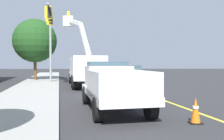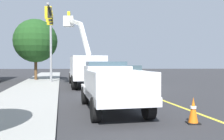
{
  "view_description": "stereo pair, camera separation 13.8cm",
  "coord_description": "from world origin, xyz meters",
  "px_view_note": "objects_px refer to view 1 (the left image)",
  "views": [
    {
      "loc": [
        -19.43,
        2.31,
        2.01
      ],
      "look_at": [
        0.7,
        1.31,
        1.4
      ],
      "focal_mm": 39.39,
      "sensor_mm": 36.0,
      "label": 1
    },
    {
      "loc": [
        -19.44,
        2.17,
        2.01
      ],
      "look_at": [
        0.7,
        1.31,
        1.4
      ],
      "focal_mm": 39.39,
      "sensor_mm": 36.0,
      "label": 2
    }
  ],
  "objects_px": {
    "utility_bucket_truck": "(85,67)",
    "passing_minivan": "(130,71)",
    "traffic_cone_mid_front": "(138,92)",
    "traffic_signal_mast": "(50,28)",
    "traffic_cone_leading": "(196,111)",
    "service_pickup_truck": "(114,84)",
    "traffic_cone_mid_rear": "(114,83)",
    "traffic_cone_trailing": "(98,78)"
  },
  "relations": [
    {
      "from": "utility_bucket_truck",
      "to": "traffic_cone_mid_front",
      "type": "height_order",
      "value": "utility_bucket_truck"
    },
    {
      "from": "traffic_cone_mid_rear",
      "to": "traffic_cone_mid_front",
      "type": "bearing_deg",
      "value": -169.32
    },
    {
      "from": "passing_minivan",
      "to": "traffic_cone_leading",
      "type": "distance_m",
      "value": 21.26
    },
    {
      "from": "utility_bucket_truck",
      "to": "service_pickup_truck",
      "type": "bearing_deg",
      "value": -170.5
    },
    {
      "from": "traffic_cone_leading",
      "to": "traffic_cone_trailing",
      "type": "relative_size",
      "value": 1.22
    },
    {
      "from": "passing_minivan",
      "to": "traffic_cone_leading",
      "type": "height_order",
      "value": "passing_minivan"
    },
    {
      "from": "traffic_cone_trailing",
      "to": "traffic_cone_leading",
      "type": "bearing_deg",
      "value": -169.21
    },
    {
      "from": "passing_minivan",
      "to": "traffic_signal_mast",
      "type": "relative_size",
      "value": 0.66
    },
    {
      "from": "traffic_cone_mid_front",
      "to": "traffic_cone_trailing",
      "type": "distance_m",
      "value": 12.22
    },
    {
      "from": "traffic_cone_trailing",
      "to": "traffic_signal_mast",
      "type": "bearing_deg",
      "value": 123.05
    },
    {
      "from": "utility_bucket_truck",
      "to": "passing_minivan",
      "type": "distance_m",
      "value": 9.28
    },
    {
      "from": "traffic_cone_leading",
      "to": "service_pickup_truck",
      "type": "bearing_deg",
      "value": 48.4
    },
    {
      "from": "traffic_cone_trailing",
      "to": "utility_bucket_truck",
      "type": "bearing_deg",
      "value": 166.71
    },
    {
      "from": "traffic_cone_leading",
      "to": "traffic_signal_mast",
      "type": "relative_size",
      "value": 0.11
    },
    {
      "from": "traffic_cone_trailing",
      "to": "traffic_signal_mast",
      "type": "relative_size",
      "value": 0.09
    },
    {
      "from": "traffic_cone_mid_front",
      "to": "traffic_cone_leading",
      "type": "bearing_deg",
      "value": -169.98
    },
    {
      "from": "utility_bucket_truck",
      "to": "passing_minivan",
      "type": "height_order",
      "value": "utility_bucket_truck"
    },
    {
      "from": "utility_bucket_truck",
      "to": "traffic_signal_mast",
      "type": "bearing_deg",
      "value": 64.22
    },
    {
      "from": "utility_bucket_truck",
      "to": "traffic_cone_mid_rear",
      "type": "xyz_separation_m",
      "value": [
        -2.14,
        -2.38,
        -1.21
      ]
    },
    {
      "from": "service_pickup_truck",
      "to": "passing_minivan",
      "type": "bearing_deg",
      "value": -9.2
    },
    {
      "from": "traffic_cone_leading",
      "to": "traffic_cone_mid_front",
      "type": "height_order",
      "value": "traffic_cone_leading"
    },
    {
      "from": "traffic_cone_mid_front",
      "to": "traffic_signal_mast",
      "type": "relative_size",
      "value": 0.1
    },
    {
      "from": "utility_bucket_truck",
      "to": "service_pickup_truck",
      "type": "xyz_separation_m",
      "value": [
        -11.11,
        -1.86,
        -0.49
      ]
    },
    {
      "from": "passing_minivan",
      "to": "traffic_cone_mid_front",
      "type": "bearing_deg",
      "value": 174.38
    },
    {
      "from": "traffic_signal_mast",
      "to": "passing_minivan",
      "type": "bearing_deg",
      "value": -52.73
    },
    {
      "from": "utility_bucket_truck",
      "to": "traffic_signal_mast",
      "type": "relative_size",
      "value": 1.11
    },
    {
      "from": "passing_minivan",
      "to": "traffic_cone_mid_front",
      "type": "distance_m",
      "value": 15.51
    },
    {
      "from": "utility_bucket_truck",
      "to": "traffic_signal_mast",
      "type": "xyz_separation_m",
      "value": [
        1.59,
        3.29,
        3.56
      ]
    },
    {
      "from": "traffic_cone_mid_front",
      "to": "traffic_signal_mast",
      "type": "distance_m",
      "value": 12.34
    },
    {
      "from": "utility_bucket_truck",
      "to": "traffic_cone_trailing",
      "type": "bearing_deg",
      "value": -13.29
    },
    {
      "from": "passing_minivan",
      "to": "traffic_cone_trailing",
      "type": "height_order",
      "value": "passing_minivan"
    },
    {
      "from": "traffic_cone_mid_rear",
      "to": "traffic_cone_trailing",
      "type": "relative_size",
      "value": 1.12
    },
    {
      "from": "utility_bucket_truck",
      "to": "passing_minivan",
      "type": "bearing_deg",
      "value": -32.14
    },
    {
      "from": "traffic_cone_leading",
      "to": "traffic_cone_mid_front",
      "type": "distance_m",
      "value": 5.91
    },
    {
      "from": "service_pickup_truck",
      "to": "traffic_cone_mid_front",
      "type": "distance_m",
      "value": 3.93
    },
    {
      "from": "service_pickup_truck",
      "to": "traffic_cone_leading",
      "type": "distance_m",
      "value": 3.52
    },
    {
      "from": "traffic_cone_mid_front",
      "to": "traffic_cone_mid_rear",
      "type": "height_order",
      "value": "traffic_cone_mid_rear"
    },
    {
      "from": "traffic_cone_leading",
      "to": "traffic_cone_mid_rear",
      "type": "relative_size",
      "value": 1.09
    },
    {
      "from": "service_pickup_truck",
      "to": "traffic_cone_leading",
      "type": "relative_size",
      "value": 6.74
    },
    {
      "from": "traffic_cone_trailing",
      "to": "traffic_signal_mast",
      "type": "xyz_separation_m",
      "value": [
        -2.82,
        4.33,
        4.82
      ]
    },
    {
      "from": "traffic_cone_trailing",
      "to": "traffic_cone_mid_front",
      "type": "bearing_deg",
      "value": -168.83
    },
    {
      "from": "service_pickup_truck",
      "to": "traffic_cone_mid_rear",
      "type": "bearing_deg",
      "value": -3.34
    }
  ]
}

